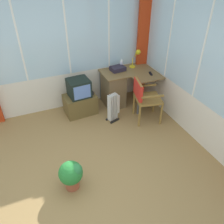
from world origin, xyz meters
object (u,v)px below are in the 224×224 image
desk_lamp (137,56)px  tv_remote (151,74)px  paper_tray (118,69)px  tv_on_stand (80,99)px  wooden_armchair (143,95)px  space_heater (114,107)px  desk (115,88)px  spray_bottle (122,63)px  potted_plant (71,174)px

desk_lamp → tv_remote: (0.11, -0.42, -0.25)m
paper_tray → tv_on_stand: paper_tray is taller
tv_remote → wooden_armchair: (-0.41, -0.43, -0.19)m
tv_remote → tv_on_stand: size_ratio=0.19×
paper_tray → wooden_armchair: (0.15, -0.86, -0.23)m
wooden_armchair → space_heater: bearing=158.3°
desk_lamp → wooden_armchair: bearing=-109.2°
desk → tv_on_stand: bearing=-176.6°
spray_bottle → wooden_armchair: 0.99m
desk → desk_lamp: desk_lamp is taller
space_heater → spray_bottle: bearing=55.9°
desk_lamp → tv_remote: desk_lamp is taller
desk_lamp → tv_on_stand: size_ratio=0.51×
wooden_armchair → desk: bearing=108.1°
wooden_armchair → space_heater: size_ratio=1.47×
tv_on_stand → potted_plant: 1.93m
desk → wooden_armchair: wooden_armchair is taller
desk_lamp → spray_bottle: 0.37m
tv_remote → wooden_armchair: size_ratio=0.17×
tv_remote → potted_plant: size_ratio=0.32×
spray_bottle → tv_on_stand: (-1.05, -0.23, -0.52)m
paper_tray → tv_on_stand: bearing=-171.3°
potted_plant → spray_bottle: bearing=50.1°
desk → tv_remote: size_ratio=7.49×
wooden_armchair → potted_plant: size_ratio=1.89×
desk → tv_on_stand: (-0.82, -0.05, -0.06)m
paper_tray → potted_plant: size_ratio=0.64×
wooden_armchair → tv_on_stand: size_ratio=1.13×
spray_bottle → space_heater: 1.06m
tv_remote → paper_tray: paper_tray is taller
desk_lamp → potted_plant: bearing=-136.2°
desk → tv_on_stand: size_ratio=1.43×
desk → spray_bottle: spray_bottle is taller
paper_tray → tv_remote: bearing=-37.1°
desk → tv_remote: tv_remote is taller
tv_remote → desk_lamp: bearing=121.5°
spray_bottle → space_heater: bearing=-124.1°
tv_remote → potted_plant: 2.67m
desk_lamp → space_heater: 1.27m
desk → potted_plant: size_ratio=2.40×
tv_remote → space_heater: tv_remote is taller
desk → desk_lamp: size_ratio=2.80×
desk → space_heater: size_ratio=1.87×
potted_plant → tv_remote: bearing=35.4°
spray_bottle → paper_tray: 0.17m
paper_tray → potted_plant: 2.56m
desk_lamp → spray_bottle: desk_lamp is taller
tv_remote → potted_plant: tv_remote is taller
tv_remote → spray_bottle: bearing=146.1°
paper_tray → potted_plant: paper_tray is taller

